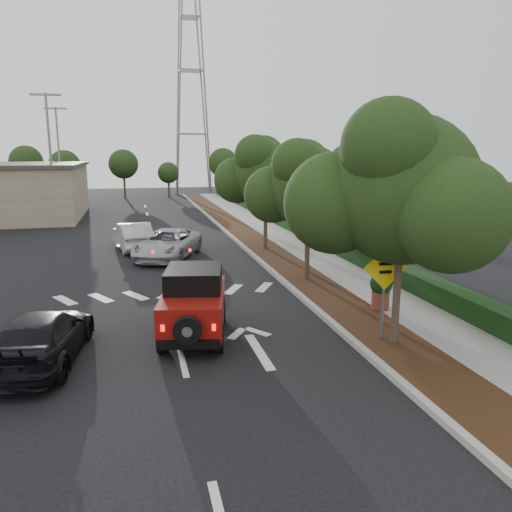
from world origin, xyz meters
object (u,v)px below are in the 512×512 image
object	(u,v)px
red_jeep	(194,301)
silver_suv_ahead	(168,244)
speed_hump_sign	(385,279)
black_suv_oncoming	(42,337)

from	to	relation	value
red_jeep	silver_suv_ahead	world-z (taller)	red_jeep
red_jeep	speed_hump_sign	distance (m)	5.27
red_jeep	silver_suv_ahead	xyz separation A→B (m)	(-0.03, 10.63, -0.29)
black_suv_oncoming	speed_hump_sign	size ratio (longest dim) A/B	1.73
silver_suv_ahead	black_suv_oncoming	xyz separation A→B (m)	(-3.85, -11.66, -0.04)
speed_hump_sign	red_jeep	bearing A→B (deg)	162.72
black_suv_oncoming	silver_suv_ahead	bearing A→B (deg)	-101.05
speed_hump_sign	silver_suv_ahead	bearing A→B (deg)	115.13
black_suv_oncoming	speed_hump_sign	bearing A→B (deg)	-178.21
red_jeep	speed_hump_sign	xyz separation A→B (m)	(4.86, -1.87, 0.81)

